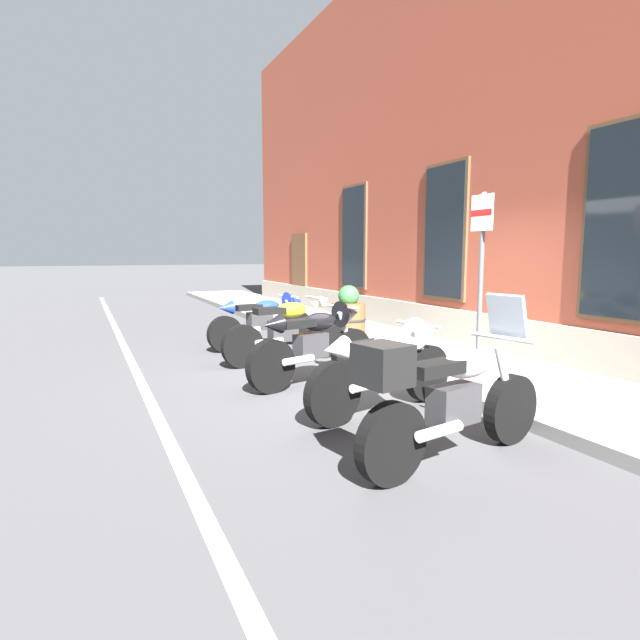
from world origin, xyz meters
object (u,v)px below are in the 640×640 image
Objects in this scene: motorcycle_black_sport at (318,340)px; motorcycle_white_sport at (389,362)px; motorcycle_silver_touring at (449,397)px; barrel_planter at (348,315)px; motorcycle_blue_sport at (266,318)px; parking_sign at (481,259)px; motorcycle_yellow_naked at (287,331)px.

motorcycle_black_sport is 1.46m from motorcycle_white_sport.
barrel_planter is (-5.51, 1.99, -0.03)m from motorcycle_silver_touring.
motorcycle_blue_sport is 0.90× the size of parking_sign.
motorcycle_black_sport is 0.86× the size of parking_sign.
parking_sign is (-0.42, 1.59, 1.09)m from motorcycle_white_sport.
motorcycle_blue_sport is 4.25m from motorcycle_white_sport.
parking_sign is 2.40× the size of barrel_planter.
motorcycle_white_sport is 2.13× the size of barrel_planter.
motorcycle_yellow_naked is 1.03× the size of motorcycle_white_sport.
barrel_planter reaches higher than motorcycle_yellow_naked.
motorcycle_blue_sport is 1.05× the size of motorcycle_black_sport.
motorcycle_silver_touring reaches higher than barrel_planter.
motorcycle_yellow_naked is at bearing 175.69° from motorcycle_black_sport.
motorcycle_yellow_naked is at bearing -178.34° from motorcycle_white_sport.
barrel_planter is (-3.64, 0.05, -1.11)m from parking_sign.
barrel_planter is (-4.07, 1.64, -0.01)m from motorcycle_white_sport.
parking_sign is at bearing 22.03° from motorcycle_blue_sport.
motorcycle_black_sport is at bearing 176.88° from motorcycle_silver_touring.
motorcycle_yellow_naked is 2.20× the size of barrel_planter.
motorcycle_blue_sport is at bearing 176.06° from motorcycle_silver_touring.
motorcycle_blue_sport is 0.98× the size of motorcycle_yellow_naked.
motorcycle_blue_sport is 1.60m from barrel_planter.
motorcycle_blue_sport is 1.00× the size of motorcycle_silver_touring.
motorcycle_yellow_naked is at bearing -5.25° from motorcycle_blue_sport.
parking_sign reaches higher than motorcycle_silver_touring.
barrel_planter is at bearing 158.04° from motorcycle_white_sport.
motorcycle_blue_sport is at bearing 174.75° from motorcycle_yellow_naked.
parking_sign reaches higher than motorcycle_blue_sport.
motorcycle_black_sport is 0.97× the size of motorcycle_white_sport.
motorcycle_white_sport is at bearing -75.08° from parking_sign.
motorcycle_blue_sport is at bearing 175.22° from motorcycle_black_sport.
motorcycle_yellow_naked is 4.30m from motorcycle_silver_touring.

